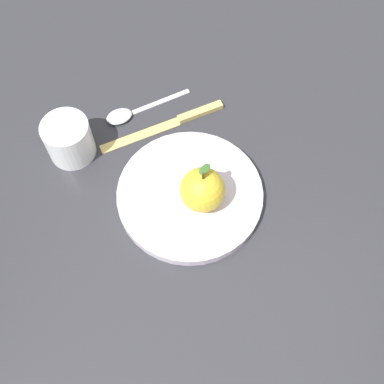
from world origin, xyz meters
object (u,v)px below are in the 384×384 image
(cup, at_px, (68,138))
(spoon, at_px, (128,113))
(dinner_plate, at_px, (192,195))
(knife, at_px, (174,122))
(apple, at_px, (203,190))

(cup, relative_size, spoon, 0.56)
(dinner_plate, distance_m, cup, 0.23)
(dinner_plate, distance_m, spoon, 0.21)
(knife, height_order, spoon, spoon)
(apple, bearing_deg, knife, 28.34)
(cup, height_order, spoon, cup)
(dinner_plate, relative_size, knife, 1.20)
(knife, xyz_separation_m, spoon, (0.00, 0.09, 0.00))
(dinner_plate, xyz_separation_m, cup, (0.05, 0.22, 0.03))
(knife, bearing_deg, spoon, 89.47)
(dinner_plate, xyz_separation_m, apple, (-0.01, -0.02, 0.04))
(apple, height_order, cup, apple)
(apple, distance_m, knife, 0.18)
(dinner_plate, height_order, cup, cup)
(apple, height_order, knife, apple)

